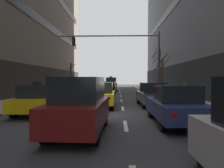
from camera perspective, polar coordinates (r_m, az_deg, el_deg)
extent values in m
plane|color=#38383D|center=(11.91, -4.68, -8.11)|extent=(120.00, 120.00, 0.00)
cube|color=gray|center=(13.05, 26.82, -7.11)|extent=(3.91, 80.00, 0.14)
cube|color=silver|center=(9.35, -16.83, -10.79)|extent=(0.16, 2.00, 0.01)
cube|color=silver|center=(14.11, -10.36, -6.61)|extent=(0.16, 2.00, 0.01)
cube|color=silver|center=(19.00, -7.23, -4.52)|extent=(0.16, 2.00, 0.01)
cube|color=silver|center=(23.93, -5.39, -3.28)|extent=(0.16, 2.00, 0.01)
cube|color=silver|center=(28.88, -4.19, -2.47)|extent=(0.16, 2.00, 0.01)
cube|color=silver|center=(33.85, -3.34, -1.89)|extent=(0.16, 2.00, 0.01)
cube|color=silver|center=(38.83, -2.70, -1.46)|extent=(0.16, 2.00, 0.01)
cube|color=silver|center=(43.81, -2.22, -1.13)|extent=(0.16, 2.00, 0.01)
cube|color=silver|center=(8.90, 3.76, -11.36)|extent=(0.16, 2.00, 0.01)
cube|color=silver|center=(13.81, 2.97, -6.76)|extent=(0.16, 2.00, 0.01)
cube|color=silver|center=(18.78, 2.60, -4.58)|extent=(0.16, 2.00, 0.01)
cube|color=silver|center=(23.75, 2.38, -3.31)|extent=(0.16, 2.00, 0.01)
cube|color=silver|center=(28.74, 2.24, -2.48)|extent=(0.16, 2.00, 0.01)
cube|color=silver|center=(33.73, 2.15, -1.90)|extent=(0.16, 2.00, 0.01)
cube|color=silver|center=(38.72, 2.07, -1.47)|extent=(0.16, 2.00, 0.01)
cube|color=silver|center=(43.72, 2.02, -1.13)|extent=(0.16, 2.00, 0.01)
cylinder|color=black|center=(36.18, -1.63, -1.14)|extent=(0.26, 0.69, 0.68)
cylinder|color=black|center=(36.20, 0.98, -1.14)|extent=(0.26, 0.69, 0.68)
cylinder|color=black|center=(33.40, -1.68, -1.36)|extent=(0.26, 0.69, 0.68)
cylinder|color=black|center=(33.42, 1.15, -1.35)|extent=(0.26, 0.69, 0.68)
cube|color=yellow|center=(34.77, -0.30, -0.48)|extent=(2.10, 4.62, 0.93)
cube|color=black|center=(34.75, -0.30, 1.05)|extent=(1.77, 2.75, 0.93)
cube|color=white|center=(36.99, -1.37, -0.11)|extent=(0.21, 0.09, 0.14)
cube|color=red|center=(32.54, -1.41, -0.33)|extent=(0.21, 0.09, 0.14)
cube|color=white|center=(37.00, 0.68, -0.11)|extent=(0.21, 0.09, 0.14)
cube|color=red|center=(32.56, 0.92, -0.33)|extent=(0.21, 0.09, 0.14)
cube|color=black|center=(34.75, -0.30, 1.97)|extent=(0.46, 0.23, 0.19)
cylinder|color=black|center=(14.00, -20.84, -5.41)|extent=(0.24, 0.66, 0.66)
cylinder|color=black|center=(13.54, -14.50, -5.59)|extent=(0.24, 0.66, 0.66)
cylinder|color=black|center=(11.55, -25.51, -6.90)|extent=(0.24, 0.66, 0.66)
cylinder|color=black|center=(10.98, -17.92, -7.26)|extent=(0.24, 0.66, 0.66)
cube|color=yellow|center=(12.45, -19.57, -4.77)|extent=(1.98, 4.43, 0.64)
cube|color=black|center=(12.21, -19.91, -1.81)|extent=(1.65, 1.94, 0.67)
cube|color=white|center=(14.66, -19.19, -3.40)|extent=(0.20, 0.09, 0.14)
cube|color=red|center=(10.71, -26.61, -5.25)|extent=(0.20, 0.09, 0.14)
cube|color=white|center=(14.30, -14.33, -3.49)|extent=(0.20, 0.09, 0.14)
cube|color=red|center=(10.22, -20.13, -5.50)|extent=(0.20, 0.09, 0.14)
cube|color=black|center=(12.19, -19.92, 0.19)|extent=(0.44, 0.21, 0.18)
cylinder|color=black|center=(30.36, -1.99, -1.67)|extent=(0.24, 0.66, 0.65)
cylinder|color=black|center=(30.25, 0.98, -1.68)|extent=(0.24, 0.66, 0.65)
cylinder|color=black|center=(27.72, -2.52, -1.96)|extent=(0.24, 0.66, 0.65)
cylinder|color=black|center=(27.60, 0.74, -1.98)|extent=(0.24, 0.66, 0.65)
cube|color=maroon|center=(28.95, -0.69, -1.19)|extent=(1.96, 4.39, 0.63)
cube|color=black|center=(28.73, -0.72, 0.08)|extent=(1.64, 1.92, 0.67)
cube|color=white|center=(31.12, -1.57, -0.81)|extent=(0.20, 0.09, 0.14)
cube|color=red|center=(26.89, -2.38, -1.16)|extent=(0.20, 0.09, 0.14)
cube|color=white|center=(31.03, 0.77, -0.81)|extent=(0.20, 0.09, 0.14)
cube|color=red|center=(26.79, 0.33, -1.17)|extent=(0.20, 0.09, 0.14)
cylinder|color=black|center=(16.16, -5.77, -4.34)|extent=(0.23, 0.70, 0.70)
cylinder|color=black|center=(16.04, 0.25, -4.38)|extent=(0.23, 0.70, 0.70)
cylinder|color=black|center=(13.35, -7.30, -5.57)|extent=(0.23, 0.70, 0.70)
cylinder|color=black|center=(13.20, 0.01, -5.63)|extent=(0.23, 0.70, 0.70)
cube|color=yellow|center=(14.63, -3.18, -3.61)|extent=(1.96, 4.65, 0.68)
cube|color=black|center=(14.37, -3.25, -0.92)|extent=(1.70, 2.01, 0.72)
cube|color=white|center=(16.95, -4.86, -2.52)|extent=(0.21, 0.09, 0.15)
cube|color=red|center=(12.43, -7.15, -3.97)|extent=(0.21, 0.09, 0.15)
cube|color=white|center=(16.86, -0.25, -2.53)|extent=(0.21, 0.09, 0.15)
cube|color=red|center=(12.31, -0.86, -4.01)|extent=(0.21, 0.09, 0.15)
cube|color=black|center=(14.36, -3.25, 0.90)|extent=(0.47, 0.21, 0.19)
cylinder|color=black|center=(35.64, -7.09, -1.21)|extent=(0.24, 0.66, 0.65)
cylinder|color=black|center=(35.37, -4.56, -1.22)|extent=(0.24, 0.66, 0.65)
cylinder|color=black|center=(33.01, -7.98, -1.42)|extent=(0.24, 0.66, 0.65)
cylinder|color=black|center=(32.72, -5.25, -1.44)|extent=(0.24, 0.66, 0.65)
cube|color=#B7BABF|center=(34.16, -6.21, -0.79)|extent=(2.00, 4.44, 0.63)
cube|color=black|center=(33.95, -6.27, 0.30)|extent=(1.66, 1.95, 0.67)
cube|color=white|center=(36.38, -6.61, -0.48)|extent=(0.20, 0.09, 0.14)
cube|color=red|center=(32.18, -8.00, -0.74)|extent=(0.20, 0.09, 0.14)
cube|color=white|center=(36.17, -4.62, -0.49)|extent=(0.20, 0.09, 0.14)
cube|color=red|center=(31.94, -5.76, -0.74)|extent=(0.20, 0.09, 0.14)
cylinder|color=black|center=(9.11, -11.80, -9.08)|extent=(0.23, 0.64, 0.63)
cylinder|color=black|center=(8.83, -2.06, -9.39)|extent=(0.23, 0.64, 0.63)
cylinder|color=black|center=(6.72, -17.88, -12.94)|extent=(0.23, 0.64, 0.63)
cylinder|color=black|center=(6.33, -4.51, -13.76)|extent=(0.23, 0.64, 0.63)
cube|color=maroon|center=(7.62, -8.85, -7.86)|extent=(1.92, 4.27, 0.86)
cube|color=black|center=(7.53, -8.88, -1.38)|extent=(1.63, 2.54, 0.86)
cube|color=white|center=(9.73, -9.74, -4.94)|extent=(0.19, 0.08, 0.13)
cube|color=red|center=(5.84, -19.38, -9.29)|extent=(0.19, 0.08, 0.13)
cube|color=white|center=(9.52, -2.48, -5.07)|extent=(0.19, 0.08, 0.13)
cube|color=red|center=(5.48, -7.27, -9.93)|extent=(0.19, 0.08, 0.13)
cylinder|color=black|center=(4.59, 25.20, -19.95)|extent=(0.22, 0.63, 0.62)
cube|color=white|center=(5.15, 23.14, -10.88)|extent=(0.19, 0.08, 0.13)
cylinder|color=black|center=(10.77, 10.63, -7.32)|extent=(0.23, 0.68, 0.68)
cylinder|color=black|center=(11.16, 19.05, -7.07)|extent=(0.23, 0.68, 0.68)
cylinder|color=black|center=(8.09, 13.95, -10.27)|extent=(0.23, 0.68, 0.68)
cylinder|color=black|center=(8.60, 24.84, -9.66)|extent=(0.23, 0.68, 0.68)
cube|color=navy|center=(9.56, 16.93, -6.48)|extent=(1.93, 4.54, 0.66)
cube|color=black|center=(9.30, 17.31, -2.51)|extent=(1.66, 1.97, 0.70)
cube|color=white|center=(11.56, 10.74, -4.50)|extent=(0.21, 0.08, 0.14)
cube|color=red|center=(7.25, 16.70, -8.08)|extent=(0.21, 0.08, 0.14)
cube|color=white|center=(11.85, 17.08, -4.40)|extent=(0.21, 0.08, 0.14)
cube|color=red|center=(7.71, 26.30, -7.61)|extent=(0.21, 0.08, 0.14)
cylinder|color=black|center=(16.50, 7.34, -4.26)|extent=(0.25, 0.69, 0.68)
cylinder|color=black|center=(16.79, 12.94, -4.18)|extent=(0.25, 0.69, 0.68)
cylinder|color=black|center=(13.77, 8.85, -5.40)|extent=(0.25, 0.69, 0.68)
cylinder|color=black|center=(14.11, 15.49, -5.26)|extent=(0.25, 0.69, 0.68)
cube|color=#474C51|center=(15.24, 11.10, -3.50)|extent=(2.02, 4.58, 0.66)
cube|color=black|center=(14.99, 11.27, -0.98)|extent=(1.70, 2.00, 0.70)
cube|color=white|center=(17.31, 7.52, -2.51)|extent=(0.21, 0.09, 0.14)
cube|color=red|center=(12.93, 10.14, -3.87)|extent=(0.21, 0.09, 0.14)
cube|color=white|center=(17.53, 11.82, -2.48)|extent=(0.21, 0.09, 0.14)
cube|color=red|center=(13.23, 15.81, -3.78)|extent=(0.21, 0.09, 0.14)
cylinder|color=#4C4C51|center=(20.43, 12.83, 5.25)|extent=(0.18, 0.18, 6.40)
cylinder|color=#4C4C51|center=(20.44, -0.93, 13.13)|extent=(9.68, 0.12, 0.12)
cube|color=black|center=(20.76, -10.50, 11.46)|extent=(0.28, 0.24, 0.84)
sphere|color=red|center=(20.68, -10.59, 12.24)|extent=(0.17, 0.17, 0.17)
sphere|color=#523505|center=(20.63, -10.59, 11.53)|extent=(0.17, 0.17, 0.17)
sphere|color=#073E10|center=(20.59, -10.58, 10.82)|extent=(0.17, 0.17, 0.17)
cylinder|color=#4C3823|center=(26.00, 12.99, 3.39)|extent=(0.22, 0.22, 5.47)
cylinder|color=#42301E|center=(26.76, 12.57, 7.18)|extent=(1.39, 0.22, 1.52)
cylinder|color=#42301E|center=(26.38, 11.72, 8.16)|extent=(0.73, 1.15, 1.33)
cylinder|color=#42301E|center=(26.63, 11.79, 8.04)|extent=(1.21, 1.00, 0.97)
cylinder|color=#4C3823|center=(24.39, 13.74, 2.05)|extent=(0.22, 0.22, 4.21)
cylinder|color=#42301E|center=(25.06, 14.66, 5.85)|extent=(1.10, 1.10, 1.61)
cylinder|color=#42301E|center=(24.97, 14.10, 6.99)|extent=(0.93, 0.56, 1.23)
cylinder|color=#42301E|center=(24.28, 12.57, 4.63)|extent=(0.15, 1.08, 0.81)
cylinder|color=#42301E|center=(24.99, 12.65, 5.09)|extent=(1.36, 0.79, 1.42)
cylinder|color=#42301E|center=(25.07, 13.73, 6.62)|extent=(1.21, 0.29, 1.00)
cylinder|color=#4C3823|center=(34.54, -11.31, 2.07)|extent=(0.28, 0.28, 4.45)
cylinder|color=#42301E|center=(35.18, -11.68, 4.52)|extent=(1.13, 0.78, 0.98)
cylinder|color=#42301E|center=(34.72, -12.38, 5.04)|extent=(0.14, 1.34, 0.94)
cylinder|color=#42301E|center=(35.16, -10.91, 4.84)|extent=(1.25, 0.32, 0.78)
cylinder|color=black|center=(17.81, 19.18, -3.24)|extent=(0.13, 0.13, 0.81)
cylinder|color=black|center=(17.68, 19.52, -3.28)|extent=(0.13, 0.13, 0.81)
cube|color=#3F5938|center=(17.70, 19.37, -1.04)|extent=(0.31, 0.39, 0.57)
sphere|color=brown|center=(17.69, 19.38, 0.22)|extent=(0.21, 0.21, 0.21)
cylinder|color=#3F5938|center=(17.87, 18.92, -0.92)|extent=(0.09, 0.09, 0.51)
cylinder|color=#3F5938|center=(17.53, 19.82, -0.97)|extent=(0.09, 0.09, 0.51)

